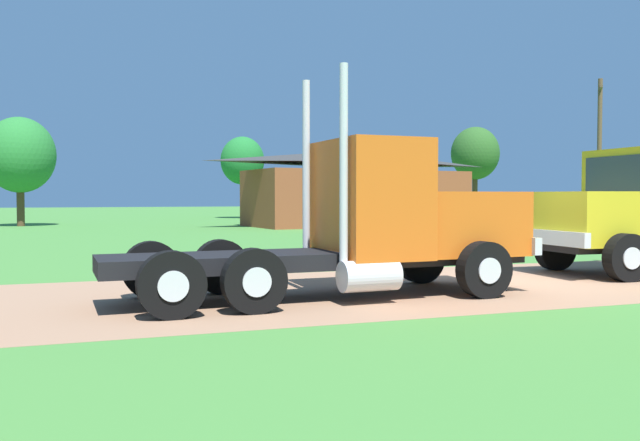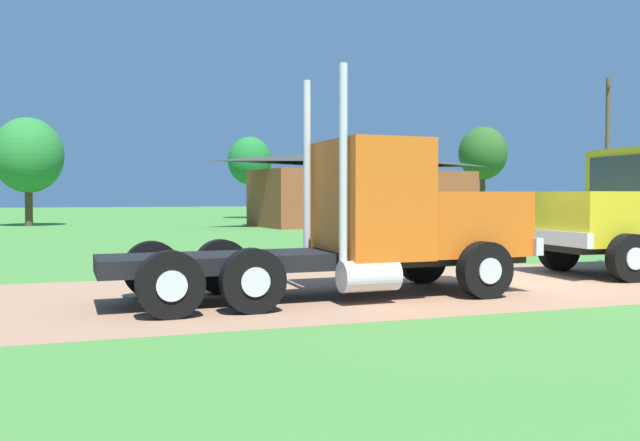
% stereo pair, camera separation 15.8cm
% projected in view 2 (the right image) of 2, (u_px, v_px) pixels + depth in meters
% --- Properties ---
extents(ground_plane, '(200.00, 200.00, 0.00)m').
position_uv_depth(ground_plane, '(514.00, 282.00, 13.94)').
color(ground_plane, '#458236').
extents(dirt_track, '(120.00, 6.17, 0.01)m').
position_uv_depth(dirt_track, '(514.00, 282.00, 13.94)').
color(dirt_track, '#A07557').
rests_on(dirt_track, ground_plane).
extents(truck_foreground_white, '(7.81, 2.77, 3.97)m').
position_uv_depth(truck_foreground_white, '(379.00, 225.00, 12.20)').
color(truck_foreground_white, black).
rests_on(truck_foreground_white, ground_plane).
extents(shed_building, '(14.33, 7.35, 4.58)m').
position_uv_depth(shed_building, '(364.00, 189.00, 40.83)').
color(shed_building, brown).
rests_on(shed_building, ground_plane).
extents(utility_pole_near, '(1.49, 1.80, 8.62)m').
position_uv_depth(utility_pole_near, '(607.00, 148.00, 38.91)').
color(utility_pole_near, brown).
rests_on(utility_pole_near, ground_plane).
extents(tree_mid, '(4.07, 4.07, 6.47)m').
position_uv_depth(tree_mid, '(28.00, 155.00, 39.91)').
color(tree_mid, '#513823').
rests_on(tree_mid, ground_plane).
extents(tree_right, '(3.49, 3.49, 6.53)m').
position_uv_depth(tree_right, '(250.00, 161.00, 53.66)').
color(tree_right, '#513823').
rests_on(tree_right, ground_plane).
extents(tree_far_right, '(3.94, 3.94, 7.46)m').
position_uv_depth(tree_far_right, '(483.00, 154.00, 54.80)').
color(tree_far_right, '#513823').
rests_on(tree_far_right, ground_plane).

